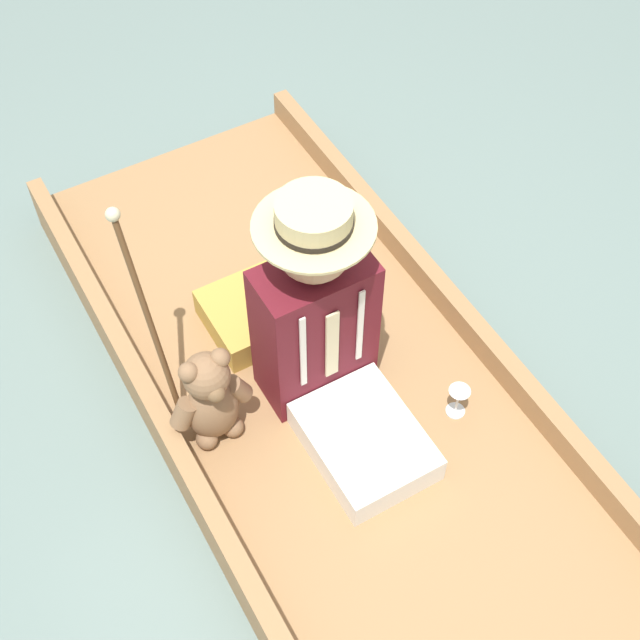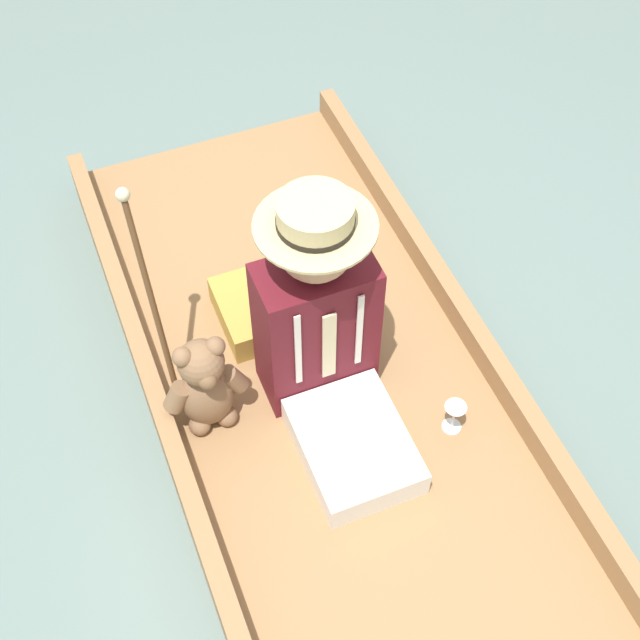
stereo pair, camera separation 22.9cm
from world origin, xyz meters
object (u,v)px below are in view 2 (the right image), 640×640
Objects in this scene: walking_cane at (148,287)px; seated_person at (324,334)px; teddy_bear at (205,386)px; wine_glass at (455,412)px.

seated_person is at bearing 147.90° from walking_cane.
seated_person is 1.09× the size of walking_cane.
wine_glass is (-0.72, 0.33, -0.10)m from teddy_bear.
walking_cane is (0.80, -0.57, 0.36)m from wine_glass.
seated_person is 6.71× the size of wine_glass.
walking_cane is at bearing -40.37° from seated_person.
wine_glass is 1.04m from walking_cane.
seated_person reaches higher than wine_glass.
seated_person is at bearing -39.17° from wine_glass.
seated_person reaches higher than teddy_bear.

